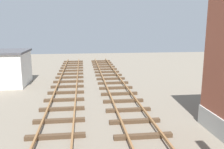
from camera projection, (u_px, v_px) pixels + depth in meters
control_hut at (9, 68)px, 18.81m from camera, size 3.00×3.80×2.76m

